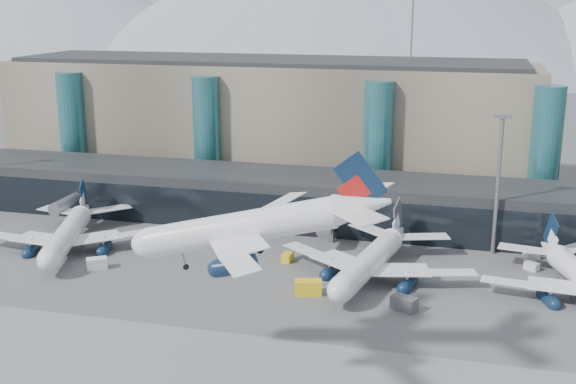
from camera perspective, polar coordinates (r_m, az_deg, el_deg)
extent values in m
plane|color=#515154|center=(96.78, -2.19, -12.73)|extent=(900.00, 900.00, 0.00)
cube|color=black|center=(147.68, 4.24, -0.76)|extent=(170.00, 18.00, 10.00)
cube|color=black|center=(139.57, 3.57, -2.11)|extent=(170.00, 0.40, 8.00)
cylinder|color=slate|center=(157.11, -16.68, -0.70)|extent=(2.80, 14.00, 2.80)
cube|color=slate|center=(157.91, -16.60, -1.75)|extent=(1.20, 1.20, 2.40)
cylinder|color=slate|center=(137.54, 3.40, -2.28)|extent=(2.80, 14.00, 2.80)
cube|color=slate|center=(138.46, 3.38, -3.47)|extent=(1.20, 1.20, 2.40)
cube|color=gray|center=(181.55, -1.68, 5.49)|extent=(130.00, 30.00, 30.00)
cube|color=black|center=(179.64, -1.71, 10.37)|extent=(123.50, 28.00, 1.00)
cylinder|color=#296C74|center=(185.18, -16.64, 4.74)|extent=(6.40, 6.40, 28.00)
cylinder|color=#296C74|center=(169.92, -6.43, 4.40)|extent=(6.40, 6.40, 28.00)
cylinder|color=#296C74|center=(160.25, 7.10, 3.73)|extent=(6.40, 6.40, 28.00)
cylinder|color=#296C74|center=(159.72, 19.65, 2.93)|extent=(6.40, 6.40, 28.00)
cylinder|color=slate|center=(172.74, 9.76, 12.47)|extent=(0.40, 0.40, 16.00)
cone|color=gray|center=(542.80, -17.67, 13.54)|extent=(320.00, 320.00, 75.00)
cylinder|color=slate|center=(134.06, 16.22, 0.36)|extent=(0.70, 0.70, 25.00)
cube|color=slate|center=(131.54, 16.63, 5.76)|extent=(3.00, 1.20, 0.60)
cylinder|color=white|center=(83.63, -2.62, -1.87)|extent=(22.80, 5.54, 3.74)
ellipsoid|color=white|center=(86.69, -9.92, -1.48)|extent=(5.52, 4.15, 3.74)
cone|color=white|center=(81.78, 7.36, -2.24)|extent=(6.73, 4.25, 3.74)
cube|color=white|center=(76.00, -2.73, -4.12)|extent=(12.73, 16.72, 0.19)
cylinder|color=#0E233F|center=(78.69, -3.33, -4.92)|extent=(4.66, 2.41, 2.06)
cube|color=white|center=(77.42, 7.21, -3.09)|extent=(7.23, 8.80, 0.15)
cube|color=white|center=(91.07, -0.53, -0.85)|extent=(10.75, 17.02, 0.19)
cylinder|color=#0E233F|center=(90.03, -1.56, -2.31)|extent=(4.66, 2.41, 2.06)
cube|color=white|center=(86.05, 7.51, -1.24)|extent=(6.29, 8.97, 0.15)
cube|color=#0E233F|center=(80.94, 7.66, -0.23)|extent=(5.58, 0.67, 6.58)
cube|color=#B11815|center=(81.28, 6.95, -0.96)|extent=(3.74, 0.56, 3.60)
cylinder|color=slate|center=(86.35, -7.73, -3.14)|extent=(0.15, 0.15, 2.99)
cylinder|color=black|center=(86.76, -7.70, -3.96)|extent=(0.68, 0.29, 0.66)
cylinder|color=black|center=(82.53, -2.26, -4.84)|extent=(0.88, 0.40, 0.85)
cylinder|color=black|center=(86.67, -1.64, -3.85)|extent=(0.88, 0.40, 0.85)
cylinder|color=white|center=(139.54, -16.95, -2.56)|extent=(11.44, 24.32, 4.02)
ellipsoid|color=white|center=(128.34, -18.14, -4.18)|extent=(5.59, 6.61, 4.02)
cone|color=white|center=(154.09, -15.70, -0.74)|extent=(6.00, 7.85, 4.02)
cube|color=white|center=(139.62, -13.31, -2.57)|extent=(16.67, 16.19, 0.20)
cylinder|color=#0E233F|center=(139.31, -14.19, -3.56)|extent=(3.63, 5.31, 2.21)
cube|color=white|center=(153.10, -13.92, -0.64)|extent=(8.74, 8.92, 0.16)
cube|color=white|center=(143.57, -20.16, -2.62)|extent=(17.92, 7.89, 0.20)
cylinder|color=#0E233F|center=(142.32, -19.43, -3.57)|extent=(3.63, 5.31, 2.21)
cube|color=white|center=(155.13, -17.46, -0.69)|extent=(9.48, 4.94, 0.16)
cube|color=#0E233F|center=(153.61, -15.75, 0.45)|extent=(2.11, 5.78, 7.08)
cube|color=white|center=(152.92, -15.80, -0.08)|extent=(1.53, 3.91, 3.87)
cylinder|color=slate|center=(132.51, -17.67, -4.74)|extent=(0.16, 0.16, 3.22)
cylinder|color=black|center=(132.98, -17.62, -5.31)|extent=(0.47, 0.76, 0.71)
cylinder|color=black|center=(141.19, -15.78, -3.98)|extent=(0.63, 0.98, 0.92)
cylinder|color=black|center=(142.29, -17.69, -3.98)|extent=(0.63, 0.98, 0.92)
cylinder|color=white|center=(120.88, 6.73, -4.67)|extent=(8.59, 24.89, 4.07)
ellipsoid|color=white|center=(110.02, 4.65, -6.64)|extent=(5.07, 6.36, 4.07)
cone|color=white|center=(135.14, 8.89, -2.52)|extent=(5.31, 7.66, 4.07)
cube|color=white|center=(120.43, 10.96, -5.26)|extent=(18.47, 10.09, 0.20)
cylinder|color=#0E233F|center=(120.37, 9.76, -6.27)|extent=(3.12, 5.25, 2.24)
cube|color=white|center=(133.87, 10.91, -2.69)|extent=(9.75, 6.05, 0.16)
cube|color=white|center=(125.50, 3.17, -4.16)|extent=(17.72, 15.10, 0.20)
cylinder|color=#0E233F|center=(124.24, 3.82, -5.39)|extent=(3.12, 5.25, 2.24)
cube|color=white|center=(136.46, 6.91, -2.19)|extent=(9.31, 8.45, 0.16)
cube|color=slate|center=(134.53, 8.99, -1.16)|extent=(1.38, 6.02, 7.17)
cube|color=white|center=(133.90, 8.84, -1.77)|extent=(1.04, 4.05, 3.92)
cylinder|color=slate|center=(114.22, 5.29, -7.25)|extent=(0.17, 0.17, 3.26)
cylinder|color=black|center=(114.77, 5.27, -7.91)|extent=(0.39, 0.76, 0.72)
cylinder|color=black|center=(122.56, 7.92, -6.46)|extent=(0.53, 0.98, 0.93)
cylinder|color=black|center=(123.96, 5.75, -6.14)|extent=(0.53, 0.98, 0.93)
cone|color=white|center=(134.06, 19.71, -3.52)|extent=(5.71, 7.46, 3.82)
cube|color=white|center=(135.90, 21.51, -3.36)|extent=(8.30, 8.48, 0.15)
cube|color=white|center=(119.76, 18.50, -6.03)|extent=(17.02, 7.47, 0.19)
cylinder|color=#0E233F|center=(120.08, 19.54, -7.07)|extent=(3.45, 5.04, 2.10)
cube|color=white|center=(132.25, 17.88, -3.52)|extent=(9.00, 4.68, 0.15)
cube|color=#0E233F|center=(133.46, 19.77, -2.23)|extent=(2.02, 5.49, 6.73)
cube|color=white|center=(132.92, 19.89, -2.83)|extent=(1.46, 3.71, 3.68)
cylinder|color=black|center=(122.68, 21.09, -7.37)|extent=(0.60, 0.94, 0.87)
cube|color=silver|center=(129.04, -14.86, -5.48)|extent=(3.95, 3.50, 1.94)
cube|color=yellow|center=(128.31, -0.05, -5.19)|extent=(1.77, 2.67, 1.47)
cube|color=#49494D|center=(110.26, 9.16, -8.69)|extent=(4.35, 3.47, 2.14)
cube|color=silver|center=(135.89, 18.68, -4.82)|extent=(3.09, 2.78, 1.57)
cube|color=silver|center=(131.11, 18.69, -5.59)|extent=(2.73, 2.50, 1.38)
cube|color=yellow|center=(114.37, 1.60, -7.55)|extent=(4.66, 3.21, 2.34)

